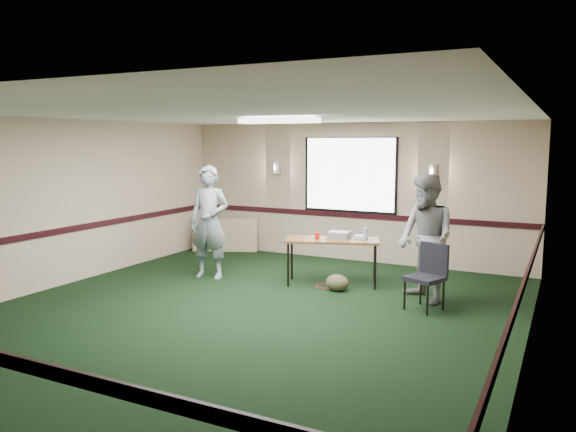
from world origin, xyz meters
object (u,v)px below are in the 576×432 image
at_px(conference_chair, 429,271).
at_px(person_right, 426,238).
at_px(folding_table, 332,242).
at_px(person_left, 209,222).
at_px(projector, 339,235).

relative_size(conference_chair, person_right, 0.49).
distance_m(folding_table, person_left, 2.14).
distance_m(folding_table, conference_chair, 1.85).
height_order(projector, person_left, person_left).
height_order(folding_table, person_right, person_right).
relative_size(folding_table, person_right, 0.87).
bearing_deg(folding_table, projector, 35.93).
distance_m(conference_chair, person_left, 3.80).
height_order(projector, conference_chair, conference_chair).
bearing_deg(person_right, projector, -153.50).
relative_size(folding_table, projector, 4.88).
bearing_deg(projector, conference_chair, -28.21).
bearing_deg(conference_chair, folding_table, -178.89).
xyz_separation_m(conference_chair, person_left, (-3.78, 0.13, 0.43)).
bearing_deg(folding_table, conference_chair, -39.80).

